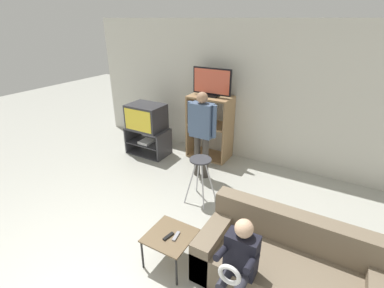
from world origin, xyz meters
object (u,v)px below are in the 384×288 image
Objects in this scene: media_shelf at (210,127)px; remote_control_black at (168,236)px; television_main at (146,117)px; folding_stool at (200,168)px; snack_table at (170,238)px; tv_stand at (148,141)px; remote_control_white at (176,236)px; person_standing_adult at (202,128)px; couch at (286,267)px; person_seated_child at (238,262)px; television_flat at (212,83)px.

media_shelf reaches higher than remote_control_black.
television_main is 3.01m from remote_control_black.
snack_table is (0.29, -1.23, -0.21)m from folding_stool.
tv_stand is at bearing -32.71° from television_main.
remote_control_black is (0.29, -1.27, -0.15)m from folding_stool.
television_main is at bearing 125.59° from remote_control_white.
media_shelf is at bearing 111.72° from folding_stool.
media_shelf is at bearing 118.69° from remote_control_black.
person_standing_adult is (-0.63, 1.92, 0.51)m from remote_control_black.
person_standing_adult reaches higher than media_shelf.
folding_stool is 0.47× the size of person_standing_adult.
media_shelf is at bearing 106.70° from person_standing_adult.
television_main is 4.93× the size of remote_control_white.
tv_stand is 0.68× the size of media_shelf.
media_shelf reaches higher than couch.
person_seated_child reaches higher than tv_stand.
snack_table is 0.28× the size of couch.
tv_stand is at bearing -155.96° from media_shelf.
television_main is at bearing 133.29° from snack_table.
television_flat is at bearing 107.56° from snack_table.
snack_table is (0.86, -2.66, -0.28)m from media_shelf.
couch is 0.67m from person_seated_child.
person_standing_adult is (1.40, -0.27, 0.13)m from television_main.
television_main is 3.74m from couch.
tv_stand is at bearing 152.14° from folding_stool.
tv_stand is at bearing 141.56° from person_seated_child.
remote_control_white is (2.09, -2.14, 0.14)m from tv_stand.
person_standing_adult is at bearing -74.54° from television_flat.
television_main is 0.56× the size of media_shelf.
folding_stool is at bearing -62.71° from person_standing_adult.
folding_stool is 5.01× the size of remote_control_white.
person_seated_child reaches higher than remote_control_white.
tv_stand is 1.12× the size of television_flat.
tv_stand is 0.53m from television_main.
remote_control_white is at bearing 42.53° from remote_control_black.
tv_stand is 2.99m from remote_control_white.
tv_stand is 1.18× the size of folding_stool.
remote_control_white is (0.91, -2.64, -1.10)m from television_flat.
television_flat is 3.02m from remote_control_black.
remote_control_black reaches higher than snack_table.
couch is at bearing 15.79° from snack_table.
television_flat is 1.06× the size of folding_stool.
folding_stool is 1.77m from person_seated_child.
remote_control_white is at bearing -69.47° from person_standing_adult.
television_flat reaches higher than television_main.
media_shelf is at bearing 150.97° from television_flat.
snack_table is at bearing 177.97° from remote_control_white.
snack_table is 0.88m from person_seated_child.
television_main is at bearing -156.35° from media_shelf.
television_main is 1.42× the size of snack_table.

